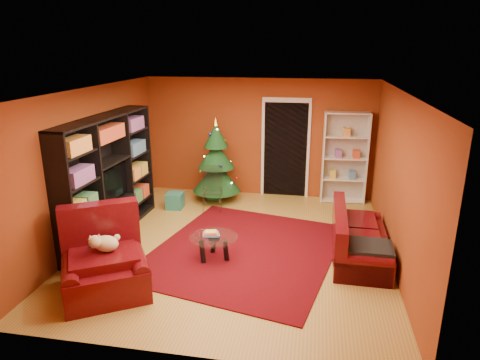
% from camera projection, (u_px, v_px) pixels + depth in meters
% --- Properties ---
extents(floor, '(5.00, 5.50, 0.05)m').
position_uv_depth(floor, '(236.00, 247.00, 7.27)').
color(floor, olive).
rests_on(floor, ground).
extents(ceiling, '(5.00, 5.50, 0.05)m').
position_uv_depth(ceiling, '(235.00, 89.00, 6.48)').
color(ceiling, silver).
rests_on(ceiling, wall_back).
extents(wall_back, '(5.00, 0.05, 2.60)m').
position_uv_depth(wall_back, '(259.00, 138.00, 9.48)').
color(wall_back, '#8D3A17').
rests_on(wall_back, ground).
extents(wall_left, '(0.05, 5.50, 2.60)m').
position_uv_depth(wall_left, '(91.00, 165.00, 7.30)').
color(wall_left, '#8D3A17').
rests_on(wall_left, ground).
extents(wall_right, '(0.05, 5.50, 2.60)m').
position_uv_depth(wall_right, '(400.00, 181.00, 6.45)').
color(wall_right, '#8D3A17').
rests_on(wall_right, ground).
extents(doorway, '(1.06, 0.60, 2.16)m').
position_uv_depth(doorway, '(285.00, 150.00, 9.41)').
color(doorway, black).
rests_on(doorway, floor).
extents(rug, '(3.45, 3.81, 0.02)m').
position_uv_depth(rug, '(245.00, 250.00, 7.08)').
color(rug, '#52060C').
rests_on(rug, floor).
extents(media_unit, '(0.53, 2.79, 2.13)m').
position_uv_depth(media_unit, '(108.00, 178.00, 7.41)').
color(media_unit, black).
rests_on(media_unit, floor).
extents(christmas_tree, '(1.09, 1.09, 1.83)m').
position_uv_depth(christmas_tree, '(216.00, 161.00, 9.16)').
color(christmas_tree, '#0F3817').
rests_on(christmas_tree, floor).
extents(gift_box_teal, '(0.34, 0.34, 0.33)m').
position_uv_depth(gift_box_teal, '(175.00, 201.00, 8.91)').
color(gift_box_teal, '#24766D').
rests_on(gift_box_teal, floor).
extents(gift_box_green, '(0.29, 0.29, 0.26)m').
position_uv_depth(gift_box_green, '(214.00, 194.00, 9.43)').
color(gift_box_green, '#287A43').
rests_on(gift_box_green, floor).
extents(gift_box_red, '(0.27, 0.27, 0.23)m').
position_uv_depth(gift_box_red, '(207.00, 189.00, 9.79)').
color(gift_box_red, '#A0253E').
rests_on(gift_box_red, floor).
extents(white_bookshelf, '(0.94, 0.38, 2.00)m').
position_uv_depth(white_bookshelf, '(345.00, 158.00, 9.07)').
color(white_bookshelf, white).
rests_on(white_bookshelf, floor).
extents(armchair, '(1.63, 1.63, 0.93)m').
position_uv_depth(armchair, '(104.00, 261.00, 5.78)').
color(armchair, '#44070C').
rests_on(armchair, rug).
extents(dog, '(0.50, 0.46, 0.30)m').
position_uv_depth(dog, '(106.00, 244.00, 5.78)').
color(dog, beige).
rests_on(dog, armchair).
extents(sofa, '(0.86, 1.86, 0.79)m').
position_uv_depth(sofa, '(360.00, 234.00, 6.78)').
color(sofa, '#44070C').
rests_on(sofa, rug).
extents(coffee_table, '(0.93, 0.93, 0.48)m').
position_uv_depth(coffee_table, '(214.00, 247.00, 6.76)').
color(coffee_table, gray).
rests_on(coffee_table, rug).
extents(acrylic_chair, '(0.49, 0.53, 0.83)m').
position_uv_depth(acrylic_chair, '(212.00, 191.00, 8.71)').
color(acrylic_chair, '#66605B').
rests_on(acrylic_chair, rug).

